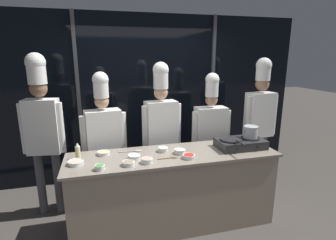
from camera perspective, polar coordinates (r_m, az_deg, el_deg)
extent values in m
plane|color=#47423D|center=(3.55, 1.10, -21.38)|extent=(24.00, 24.00, 0.00)
cube|color=black|center=(4.41, -4.11, 4.70)|extent=(5.25, 0.04, 2.70)
cube|color=#47474C|center=(4.30, -18.80, 3.76)|extent=(0.05, 0.05, 2.70)
cube|color=#47474C|center=(4.70, 9.55, 5.11)|extent=(0.05, 0.05, 2.70)
cube|color=gray|center=(3.32, 1.14, -15.06)|extent=(2.40, 0.66, 0.90)
cube|color=gray|center=(3.12, 1.18, -7.60)|extent=(2.47, 0.70, 0.03)
cube|color=#28282B|center=(3.41, 15.46, -4.94)|extent=(0.58, 0.35, 0.11)
cylinder|color=black|center=(3.33, 13.52, -4.19)|extent=(0.23, 0.23, 0.01)
cylinder|color=black|center=(3.20, 15.02, -6.20)|extent=(0.03, 0.01, 0.03)
cylinder|color=black|center=(3.46, 17.46, -3.75)|extent=(0.23, 0.23, 0.01)
cylinder|color=black|center=(3.34, 19.06, -5.66)|extent=(0.03, 0.01, 0.03)
cylinder|color=#232326|center=(3.33, 13.53, -4.02)|extent=(0.26, 0.26, 0.01)
cone|color=#232326|center=(3.32, 13.55, -3.76)|extent=(0.28, 0.28, 0.04)
cylinder|color=black|center=(3.13, 15.57, -4.85)|extent=(0.02, 0.21, 0.02)
cylinder|color=#B7BABF|center=(3.44, 17.56, -2.50)|extent=(0.17, 0.17, 0.15)
torus|color=#B7BABF|center=(3.42, 17.64, -1.34)|extent=(0.18, 0.18, 0.01)
torus|color=#B7BABF|center=(3.38, 16.21, -1.89)|extent=(0.01, 0.05, 0.05)
torus|color=#B7BABF|center=(3.48, 18.98, -1.63)|extent=(0.01, 0.05, 0.05)
cylinder|color=beige|center=(3.10, -19.02, -6.77)|extent=(0.06, 0.06, 0.15)
cone|color=white|center=(3.07, -19.16, -5.10)|extent=(0.05, 0.05, 0.04)
cylinder|color=white|center=(2.96, -7.39, -8.07)|extent=(0.14, 0.14, 0.05)
torus|color=white|center=(2.95, -7.40, -7.58)|extent=(0.14, 0.14, 0.01)
cylinder|color=silver|center=(2.95, -7.40, -7.81)|extent=(0.12, 0.12, 0.03)
cylinder|color=white|center=(2.98, -19.48, -8.79)|extent=(0.16, 0.16, 0.04)
torus|color=white|center=(2.97, -19.51, -8.44)|extent=(0.17, 0.17, 0.01)
cylinder|color=beige|center=(2.97, -19.50, -8.60)|extent=(0.13, 0.13, 0.02)
cylinder|color=white|center=(2.86, -4.58, -8.82)|extent=(0.12, 0.12, 0.05)
torus|color=white|center=(2.85, -4.59, -8.34)|extent=(0.12, 0.12, 0.01)
cylinder|color=#EAA893|center=(2.85, -4.59, -8.57)|extent=(0.10, 0.10, 0.03)
cylinder|color=white|center=(2.98, 4.54, -7.94)|extent=(0.14, 0.14, 0.04)
torus|color=white|center=(2.98, 4.55, -7.59)|extent=(0.14, 0.14, 0.01)
cylinder|color=red|center=(2.98, 4.54, -7.75)|extent=(0.12, 0.12, 0.02)
cylinder|color=white|center=(2.83, -8.59, -9.33)|extent=(0.13, 0.13, 0.04)
torus|color=white|center=(2.82, -8.61, -8.94)|extent=(0.14, 0.14, 0.01)
cylinder|color=#9E896B|center=(2.82, -8.60, -9.12)|extent=(0.11, 0.11, 0.02)
cylinder|color=white|center=(2.78, -14.65, -9.98)|extent=(0.10, 0.10, 0.05)
torus|color=white|center=(2.77, -14.68, -9.52)|extent=(0.10, 0.10, 0.01)
cylinder|color=#4C9E47|center=(2.77, -14.67, -9.74)|extent=(0.08, 0.08, 0.03)
cylinder|color=white|center=(3.17, -13.87, -7.02)|extent=(0.14, 0.14, 0.04)
torus|color=white|center=(3.16, -13.89, -6.71)|extent=(0.14, 0.14, 0.01)
cylinder|color=#E0C689|center=(3.17, -13.88, -6.85)|extent=(0.12, 0.12, 0.02)
cylinder|color=white|center=(3.11, 2.62, -6.86)|extent=(0.13, 0.13, 0.05)
torus|color=white|center=(3.10, 2.62, -6.42)|extent=(0.14, 0.14, 0.01)
cylinder|color=silver|center=(3.11, 2.62, -6.63)|extent=(0.11, 0.11, 0.03)
cylinder|color=white|center=(3.17, -1.11, -6.45)|extent=(0.12, 0.12, 0.05)
torus|color=white|center=(3.16, -1.12, -6.01)|extent=(0.12, 0.12, 0.01)
cylinder|color=silver|center=(3.16, -1.11, -6.22)|extent=(0.10, 0.10, 0.03)
cube|color=olive|center=(2.96, -0.78, -8.36)|extent=(0.16, 0.02, 0.01)
ellipsoid|color=olive|center=(2.99, 1.44, -8.07)|extent=(0.08, 0.05, 0.02)
cube|color=#B2B5BA|center=(3.20, -9.05, -6.84)|extent=(0.19, 0.02, 0.01)
ellipsoid|color=#B2B5BA|center=(3.20, -6.57, -6.65)|extent=(0.09, 0.06, 0.02)
cylinder|color=#4C4C51|center=(3.82, -22.77, -12.46)|extent=(0.10, 0.10, 0.85)
cylinder|color=#4C4C51|center=(3.89, -25.91, -12.33)|extent=(0.10, 0.10, 0.85)
cube|color=white|center=(3.60, -25.57, -1.30)|extent=(0.42, 0.26, 0.69)
cylinder|color=white|center=(3.51, -22.29, -1.55)|extent=(0.08, 0.08, 0.63)
cylinder|color=white|center=(3.65, -28.99, -1.68)|extent=(0.08, 0.08, 0.63)
sphere|color=brown|center=(3.52, -26.37, 6.11)|extent=(0.20, 0.20, 0.20)
cylinder|color=white|center=(3.50, -26.69, 9.07)|extent=(0.21, 0.21, 0.25)
sphere|color=white|center=(3.50, -26.92, 11.13)|extent=(0.23, 0.23, 0.23)
cylinder|color=#2D3856|center=(3.83, -11.37, -12.32)|extent=(0.12, 0.12, 0.75)
cylinder|color=#2D3856|center=(3.79, -15.12, -12.82)|extent=(0.12, 0.12, 0.75)
cube|color=white|center=(3.56, -13.84, -2.70)|extent=(0.49, 0.31, 0.61)
cylinder|color=white|center=(3.59, -9.74, -2.73)|extent=(0.09, 0.09, 0.56)
cylinder|color=white|center=(3.50, -17.78, -3.62)|extent=(0.09, 0.09, 0.56)
sphere|color=tan|center=(3.47, -14.24, 3.91)|extent=(0.18, 0.18, 0.18)
cylinder|color=white|center=(3.45, -14.40, 6.59)|extent=(0.19, 0.19, 0.23)
sphere|color=white|center=(3.44, -14.51, 8.48)|extent=(0.20, 0.20, 0.20)
cylinder|color=#232326|center=(3.95, 0.19, -10.86)|extent=(0.11, 0.11, 0.80)
cylinder|color=#232326|center=(3.88, -3.13, -11.39)|extent=(0.11, 0.11, 0.80)
cube|color=white|center=(3.66, -1.52, -0.86)|extent=(0.46, 0.28, 0.64)
cylinder|color=white|center=(3.73, 2.16, -0.90)|extent=(0.09, 0.09, 0.59)
cylinder|color=white|center=(3.56, -4.98, -1.63)|extent=(0.09, 0.09, 0.59)
sphere|color=tan|center=(3.58, -1.57, 5.98)|extent=(0.19, 0.19, 0.19)
cylinder|color=white|center=(3.56, -1.59, 8.82)|extent=(0.20, 0.20, 0.25)
sphere|color=white|center=(3.55, -1.60, 10.83)|extent=(0.22, 0.22, 0.22)
cylinder|color=#4C4C51|center=(4.18, 10.44, -10.15)|extent=(0.12, 0.12, 0.73)
cylinder|color=#4C4C51|center=(4.09, 7.22, -10.58)|extent=(0.12, 0.12, 0.73)
cube|color=white|center=(3.91, 9.21, -1.51)|extent=(0.45, 0.24, 0.59)
cylinder|color=white|center=(3.99, 12.74, -1.69)|extent=(0.09, 0.09, 0.54)
cylinder|color=white|center=(3.79, 5.90, -2.22)|extent=(0.09, 0.09, 0.54)
sphere|color=#A87A5B|center=(3.82, 9.44, 4.33)|extent=(0.17, 0.17, 0.17)
cylinder|color=white|center=(3.80, 9.54, 6.83)|extent=(0.18, 0.18, 0.24)
sphere|color=white|center=(3.79, 9.62, 8.63)|extent=(0.20, 0.20, 0.20)
cylinder|color=#4C4C51|center=(4.52, 19.70, -8.14)|extent=(0.11, 0.11, 0.84)
cylinder|color=#4C4C51|center=(4.39, 17.34, -8.65)|extent=(0.11, 0.11, 0.84)
cube|color=white|center=(4.23, 19.32, 1.12)|extent=(0.44, 0.26, 0.68)
cylinder|color=white|center=(4.37, 21.99, 1.05)|extent=(0.08, 0.08, 0.62)
cylinder|color=white|center=(4.07, 17.02, 0.57)|extent=(0.08, 0.08, 0.62)
sphere|color=#A87A5B|center=(4.16, 19.83, 7.33)|extent=(0.20, 0.20, 0.20)
cylinder|color=white|center=(4.15, 20.02, 9.58)|extent=(0.21, 0.21, 0.22)
sphere|color=white|center=(4.14, 20.15, 11.09)|extent=(0.23, 0.23, 0.23)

